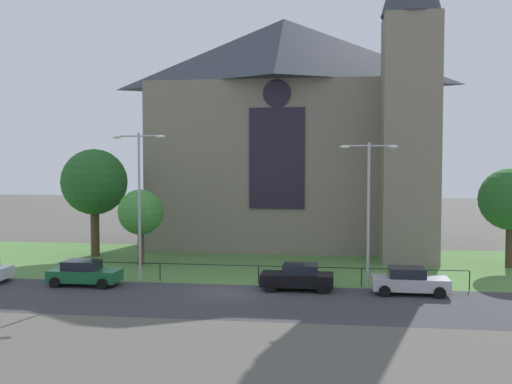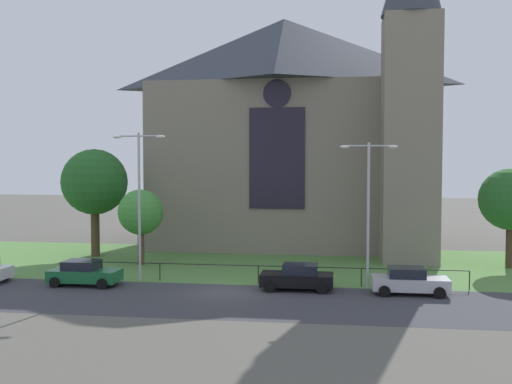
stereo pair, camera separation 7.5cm
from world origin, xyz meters
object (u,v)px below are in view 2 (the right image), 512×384
tree_right_far (510,200)px  tree_left_near (141,213)px  church_building (292,129)px  streetlamp_near (139,188)px  streetlamp_far (368,196)px  parked_car_black (298,277)px  parked_car_silver (409,281)px  parked_car_green (84,273)px  tree_left_far (95,182)px

tree_right_far → tree_left_near: size_ratio=1.28×
church_building → tree_left_near: bearing=-131.7°
streetlamp_near → streetlamp_far: (14.01, -0.00, -0.36)m
streetlamp_near → parked_car_black: bearing=-7.5°
tree_right_far → parked_car_silver: 12.91m
tree_right_far → streetlamp_near: (-24.17, -7.80, 0.99)m
tree_right_far → parked_car_green: 28.99m
streetlamp_far → parked_car_silver: size_ratio=2.04×
parked_car_green → tree_right_far: bearing=20.1°
tree_left_far → parked_car_silver: bearing=-24.1°
streetlamp_far → parked_car_black: bearing=-162.0°
tree_left_near → streetlamp_near: (1.79, -5.48, 2.00)m
streetlamp_near → parked_car_green: 6.07m
tree_right_far → parked_car_silver: tree_right_far is taller
streetlamp_near → parked_car_black: (9.95, -1.32, -5.04)m
tree_right_far → church_building: bearing=150.7°
tree_right_far → parked_car_black: (-14.22, -9.11, -4.05)m
tree_left_far → parked_car_silver: (22.84, -10.24, -5.06)m
church_building → tree_left_far: 17.45m
tree_right_far → streetlamp_far: size_ratio=0.81×
church_building → parked_car_black: (1.72, -18.05, -9.53)m
tree_right_far → parked_car_black: bearing=-147.3°
parked_car_silver → tree_right_far: bearing=49.9°
tree_right_far → tree_left_far: 30.80m
parked_car_green → parked_car_black: same height
tree_left_far → parked_car_black: size_ratio=2.00×
parked_car_silver → parked_car_green: bearing=-179.1°
parked_car_green → streetlamp_near: bearing=32.4°
tree_right_far → tree_left_far: tree_left_far is taller
church_building → streetlamp_near: 19.18m
tree_left_far → parked_car_green: 12.21m
streetlamp_far → parked_car_black: 6.33m
church_building → streetlamp_near: church_building is taller
church_building → tree_left_far: church_building is taller
church_building → parked_car_green: (-11.11, -18.52, -9.53)m
parked_car_black → parked_car_silver: (6.29, -0.24, 0.00)m
tree_left_near → parked_car_silver: bearing=-21.3°
tree_right_far → parked_car_silver: bearing=-130.3°
tree_right_far → tree_left_near: bearing=-174.9°
streetlamp_far → parked_car_green: (-16.90, -1.79, -4.68)m
streetlamp_near → tree_right_far: bearing=17.9°
tree_left_far → tree_right_far: bearing=-1.6°
tree_right_far → tree_left_near: tree_right_far is taller
streetlamp_far → parked_car_green: size_ratio=2.03×
church_building → tree_left_near: size_ratio=4.77×
church_building → streetlamp_near: size_ratio=2.82×
tree_right_far → tree_left_far: (-30.77, 0.89, 1.01)m
streetlamp_near → parked_car_black: 11.23m
parked_car_silver → streetlamp_far: bearing=145.3°
streetlamp_far → parked_car_silver: bearing=-34.9°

